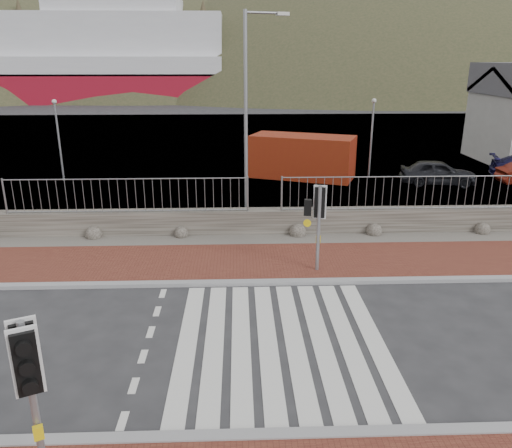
{
  "coord_description": "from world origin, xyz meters",
  "views": [
    {
      "loc": [
        -0.92,
        -9.78,
        6.06
      ],
      "look_at": [
        -0.46,
        3.0,
        1.79
      ],
      "focal_mm": 35.0,
      "sensor_mm": 36.0,
      "label": 1
    }
  ],
  "objects_px": {
    "streetlight": "(249,111)",
    "car_a": "(438,172)",
    "traffic_signal_near": "(28,371)",
    "shipping_container": "(302,157)",
    "ferry": "(75,63)",
    "traffic_signal_far": "(318,210)"
  },
  "relations": [
    {
      "from": "ferry",
      "to": "streetlight",
      "type": "bearing_deg",
      "value": -68.0
    },
    {
      "from": "traffic_signal_near",
      "to": "shipping_container",
      "type": "distance_m",
      "value": 21.02
    },
    {
      "from": "ferry",
      "to": "traffic_signal_far",
      "type": "height_order",
      "value": "ferry"
    },
    {
      "from": "ferry",
      "to": "streetlight",
      "type": "height_order",
      "value": "ferry"
    },
    {
      "from": "traffic_signal_near",
      "to": "car_a",
      "type": "relative_size",
      "value": 0.75
    },
    {
      "from": "streetlight",
      "to": "car_a",
      "type": "bearing_deg",
      "value": 17.27
    },
    {
      "from": "shipping_container",
      "to": "ferry",
      "type": "bearing_deg",
      "value": 139.66
    },
    {
      "from": "ferry",
      "to": "shipping_container",
      "type": "height_order",
      "value": "ferry"
    },
    {
      "from": "streetlight",
      "to": "shipping_container",
      "type": "bearing_deg",
      "value": 54.07
    },
    {
      "from": "traffic_signal_far",
      "to": "shipping_container",
      "type": "height_order",
      "value": "traffic_signal_far"
    },
    {
      "from": "streetlight",
      "to": "car_a",
      "type": "distance_m",
      "value": 11.97
    },
    {
      "from": "traffic_signal_near",
      "to": "car_a",
      "type": "distance_m",
      "value": 22.31
    },
    {
      "from": "traffic_signal_near",
      "to": "streetlight",
      "type": "xyz_separation_m",
      "value": [
        3.33,
        11.95,
        2.3
      ]
    },
    {
      "from": "ferry",
      "to": "traffic_signal_near",
      "type": "height_order",
      "value": "ferry"
    },
    {
      "from": "ferry",
      "to": "shipping_container",
      "type": "xyz_separation_m",
      "value": [
        27.12,
        -51.68,
        -4.25
      ]
    },
    {
      "from": "traffic_signal_near",
      "to": "traffic_signal_far",
      "type": "relative_size",
      "value": 1.04
    },
    {
      "from": "traffic_signal_far",
      "to": "shipping_container",
      "type": "xyz_separation_m",
      "value": [
        1.12,
        12.42,
        -0.81
      ]
    },
    {
      "from": "shipping_container",
      "to": "car_a",
      "type": "distance_m",
      "value": 6.86
    },
    {
      "from": "traffic_signal_near",
      "to": "shipping_container",
      "type": "xyz_separation_m",
      "value": [
        6.3,
        20.04,
        -0.87
      ]
    },
    {
      "from": "traffic_signal_near",
      "to": "streetlight",
      "type": "distance_m",
      "value": 12.62
    },
    {
      "from": "streetlight",
      "to": "car_a",
      "type": "relative_size",
      "value": 2.08
    },
    {
      "from": "traffic_signal_near",
      "to": "car_a",
      "type": "height_order",
      "value": "traffic_signal_near"
    }
  ]
}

